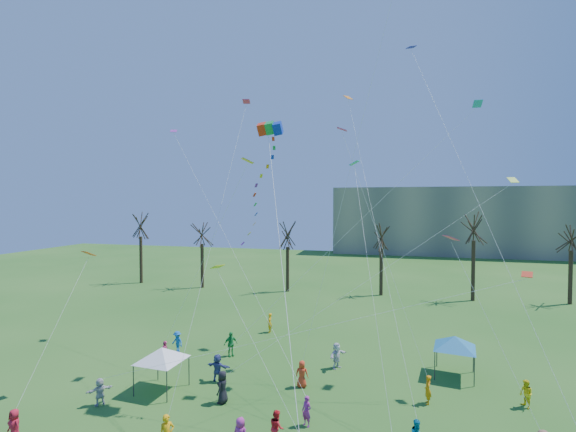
% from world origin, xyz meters
% --- Properties ---
extents(distant_building, '(60.00, 14.00, 15.00)m').
position_xyz_m(distant_building, '(22.00, 82.00, 7.50)').
color(distant_building, gray).
rests_on(distant_building, ground).
extents(bare_tree_row, '(70.76, 7.69, 11.21)m').
position_xyz_m(bare_tree_row, '(1.01, 35.80, 7.09)').
color(bare_tree_row, black).
rests_on(bare_tree_row, ground).
extents(big_box_kite, '(3.30, 6.57, 18.59)m').
position_xyz_m(big_box_kite, '(-2.59, 7.00, 12.27)').
color(big_box_kite, red).
rests_on(big_box_kite, ground).
extents(canopy_tent_white, '(3.62, 3.62, 2.72)m').
position_xyz_m(canopy_tent_white, '(-9.07, 6.51, 2.31)').
color(canopy_tent_white, '#3F3F44').
rests_on(canopy_tent_white, ground).
extents(canopy_tent_blue, '(3.59, 3.59, 2.73)m').
position_xyz_m(canopy_tent_blue, '(8.87, 13.25, 2.31)').
color(canopy_tent_blue, '#3F3F44').
rests_on(canopy_tent_blue, ground).
extents(festival_crowd, '(26.10, 19.64, 1.86)m').
position_xyz_m(festival_crowd, '(-1.30, 6.60, 0.86)').
color(festival_crowd, red).
rests_on(festival_crowd, ground).
extents(small_kites_aloft, '(27.24, 17.78, 33.27)m').
position_xyz_m(small_kites_aloft, '(0.64, 10.51, 14.23)').
color(small_kites_aloft, '#F9440D').
rests_on(small_kites_aloft, ground).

